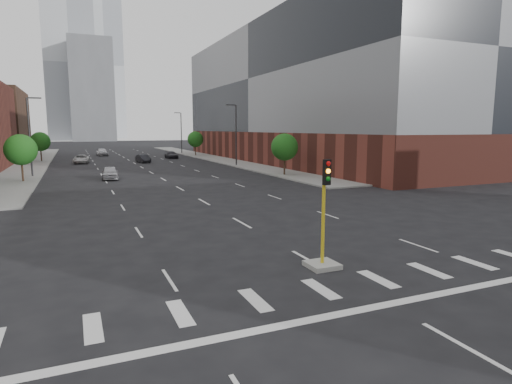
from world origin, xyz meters
TOP-DOWN VIEW (x-y plane):
  - sidewalk_left_far at (-15.00, 74.00)m, footprint 5.00×92.00m
  - sidewalk_right_far at (15.00, 74.00)m, footprint 5.00×92.00m
  - building_right_main at (29.50, 60.00)m, footprint 24.00×70.00m
  - tower_left at (-8.00, 220.00)m, footprint 22.00×22.00m
  - tower_right at (10.00, 260.00)m, footprint 20.00×20.00m
  - tower_mid at (0.00, 200.00)m, footprint 18.00×18.00m
  - median_traffic_signal at (0.00, 8.97)m, footprint 1.20×1.20m
  - streetlight_right_a at (13.41, 55.00)m, footprint 1.60×0.22m
  - streetlight_right_b at (13.41, 90.00)m, footprint 1.60×0.22m
  - streetlight_left at (-13.41, 50.00)m, footprint 1.60×0.22m
  - tree_left_near at (-14.00, 45.00)m, footprint 3.20×3.20m
  - tree_left_far at (-14.00, 75.00)m, footprint 3.20×3.20m
  - tree_right_near at (14.00, 40.00)m, footprint 3.20×3.20m
  - tree_right_far at (14.00, 80.00)m, footprint 3.20×3.20m
  - car_near_left at (-5.39, 44.34)m, footprint 2.05×4.41m
  - car_mid_right at (1.50, 66.64)m, footprint 2.08×4.29m
  - car_far_left at (-7.90, 69.04)m, footprint 2.66×5.08m
  - car_deep_right at (7.91, 74.98)m, footprint 1.91×4.58m
  - car_distant at (-3.56, 88.21)m, footprint 2.32×4.89m

SIDE VIEW (x-z plane):
  - sidewalk_left_far at x=-15.00m, z-range 0.00..0.15m
  - sidewalk_right_far at x=15.00m, z-range 0.00..0.15m
  - car_deep_right at x=7.91m, z-range 0.00..1.32m
  - car_mid_right at x=1.50m, z-range 0.00..1.35m
  - car_far_left at x=-7.90m, z-range 0.00..1.36m
  - car_near_left at x=-5.39m, z-range 0.00..1.46m
  - car_distant at x=-3.56m, z-range 0.00..1.61m
  - median_traffic_signal at x=0.00m, z-range -1.23..3.17m
  - tree_left_near at x=-14.00m, z-range 0.97..5.82m
  - tree_left_far at x=-14.00m, z-range 0.97..5.82m
  - tree_right_near at x=14.00m, z-range 0.97..5.82m
  - tree_right_far at x=14.00m, z-range 0.97..5.82m
  - streetlight_right_a at x=13.41m, z-range 0.47..9.55m
  - streetlight_right_b at x=13.41m, z-range 0.47..9.55m
  - streetlight_left at x=-13.41m, z-range 0.47..9.55m
  - building_right_main at x=29.50m, z-range 0.00..22.00m
  - tower_mid at x=0.00m, z-range 0.00..44.00m
  - tower_left at x=-8.00m, z-range 0.00..70.00m
  - tower_right at x=10.00m, z-range 0.00..80.00m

